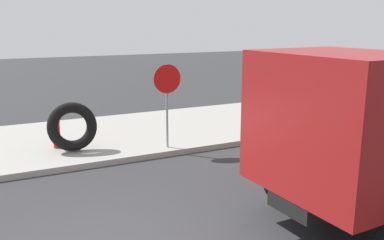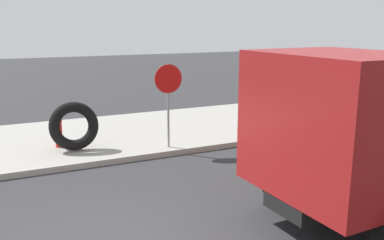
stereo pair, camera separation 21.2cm
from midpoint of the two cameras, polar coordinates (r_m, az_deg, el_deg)
The scene contains 4 objects.
sidewalk_curb at distance 12.77m, azimuth -18.60°, elevation -2.93°, with size 36.00×5.00×0.15m, color #99968E.
fire_hydrant at distance 11.84m, azimuth -17.19°, elevation -1.43°, with size 0.22×0.50×0.84m.
loose_tire at distance 11.39m, azimuth -15.22°, elevation -0.80°, with size 1.27×1.27×0.27m, color black.
stop_sign at distance 11.07m, azimuth -2.69°, elevation 4.05°, with size 0.76×0.08×2.25m.
Camera 2 is at (-1.20, -5.80, 3.42)m, focal length 39.29 mm.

